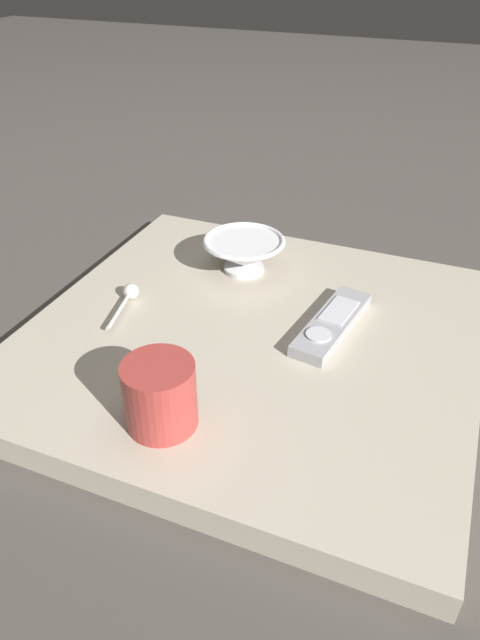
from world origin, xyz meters
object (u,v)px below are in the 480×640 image
at_px(coffee_mug, 160,395).
at_px(tv_remote_near, 332,324).
at_px(cereal_bowl, 244,252).
at_px(teaspoon, 129,294).

relative_size(coffee_mug, tv_remote_near, 0.45).
xyz_separation_m(cereal_bowl, tv_remote_near, (0.19, -0.11, -0.02)).
relative_size(cereal_bowl, tv_remote_near, 0.73).
distance_m(cereal_bowl, coffee_mug, 0.39).
bearing_deg(tv_remote_near, teaspoon, -171.55).
bearing_deg(teaspoon, cereal_bowl, 50.97).
xyz_separation_m(cereal_bowl, teaspoon, (-0.13, -0.16, -0.02)).
relative_size(cereal_bowl, teaspoon, 1.23).
height_order(cereal_bowl, coffee_mug, coffee_mug).
bearing_deg(cereal_bowl, tv_remote_near, -31.54).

